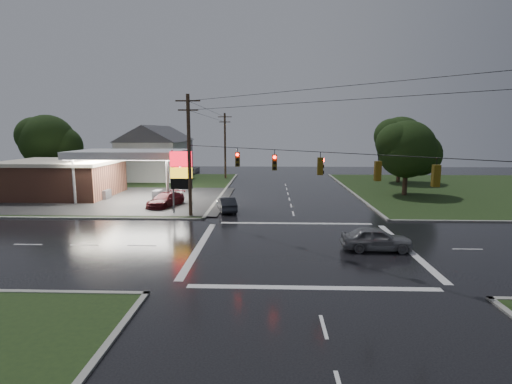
{
  "coord_description": "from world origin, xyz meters",
  "views": [
    {
      "loc": [
        -2.18,
        -26.18,
        7.88
      ],
      "look_at": [
        -3.32,
        4.99,
        3.0
      ],
      "focal_mm": 28.0,
      "sensor_mm": 36.0,
      "label": 1
    }
  ],
  "objects_px": {
    "tree_nw_behind": "(49,142)",
    "tree_ne_far": "(401,141)",
    "car_crossing": "(376,239)",
    "car_north": "(227,204)",
    "house_near": "(151,152)",
    "tree_ne_near": "(408,149)",
    "utility_pole_nw": "(189,154)",
    "utility_pole_n": "(225,145)",
    "gas_station": "(71,175)",
    "house_far": "(165,149)",
    "car_pump": "(166,200)",
    "pylon_sign": "(181,172)"
  },
  "relations": [
    {
      "from": "utility_pole_nw",
      "to": "house_far",
      "type": "relative_size",
      "value": 1.0
    },
    {
      "from": "house_near",
      "to": "car_pump",
      "type": "bearing_deg",
      "value": -70.13
    },
    {
      "from": "pylon_sign",
      "to": "tree_nw_behind",
      "type": "xyz_separation_m",
      "value": [
        -23.34,
        19.49,
        2.17
      ]
    },
    {
      "from": "utility_pole_n",
      "to": "car_pump",
      "type": "xyz_separation_m",
      "value": [
        -3.5,
        -24.0,
        -4.74
      ]
    },
    {
      "from": "house_far",
      "to": "car_crossing",
      "type": "relative_size",
      "value": 2.42
    },
    {
      "from": "house_near",
      "to": "tree_nw_behind",
      "type": "bearing_deg",
      "value": -155.02
    },
    {
      "from": "gas_station",
      "to": "tree_ne_far",
      "type": "bearing_deg",
      "value": 18.46
    },
    {
      "from": "gas_station",
      "to": "tree_nw_behind",
      "type": "bearing_deg",
      "value": 128.42
    },
    {
      "from": "car_pump",
      "to": "utility_pole_nw",
      "type": "bearing_deg",
      "value": -32.85
    },
    {
      "from": "utility_pole_n",
      "to": "car_crossing",
      "type": "bearing_deg",
      "value": -69.56
    },
    {
      "from": "house_far",
      "to": "tree_ne_near",
      "type": "height_order",
      "value": "tree_ne_near"
    },
    {
      "from": "gas_station",
      "to": "tree_ne_near",
      "type": "relative_size",
      "value": 2.92
    },
    {
      "from": "gas_station",
      "to": "house_far",
      "type": "distance_m",
      "value": 28.61
    },
    {
      "from": "utility_pole_n",
      "to": "car_pump",
      "type": "bearing_deg",
      "value": -98.3
    },
    {
      "from": "gas_station",
      "to": "car_pump",
      "type": "bearing_deg",
      "value": -24.21
    },
    {
      "from": "pylon_sign",
      "to": "car_crossing",
      "type": "bearing_deg",
      "value": -35.5
    },
    {
      "from": "tree_nw_behind",
      "to": "tree_ne_near",
      "type": "distance_m",
      "value": 48.65
    },
    {
      "from": "house_far",
      "to": "car_pump",
      "type": "distance_m",
      "value": 35.35
    },
    {
      "from": "house_near",
      "to": "car_crossing",
      "type": "height_order",
      "value": "house_near"
    },
    {
      "from": "utility_pole_nw",
      "to": "tree_ne_near",
      "type": "xyz_separation_m",
      "value": [
        23.64,
        12.49,
        -0.16
      ]
    },
    {
      "from": "tree_nw_behind",
      "to": "car_crossing",
      "type": "xyz_separation_m",
      "value": [
        38.66,
        -30.42,
        -5.4
      ]
    },
    {
      "from": "car_crossing",
      "to": "house_near",
      "type": "bearing_deg",
      "value": 36.68
    },
    {
      "from": "car_pump",
      "to": "house_near",
      "type": "bearing_deg",
      "value": 129.14
    },
    {
      "from": "utility_pole_nw",
      "to": "utility_pole_n",
      "type": "height_order",
      "value": "utility_pole_nw"
    },
    {
      "from": "tree_ne_near",
      "to": "tree_nw_behind",
      "type": "bearing_deg",
      "value": 170.53
    },
    {
      "from": "tree_ne_far",
      "to": "tree_ne_near",
      "type": "bearing_deg",
      "value": -104.07
    },
    {
      "from": "car_north",
      "to": "car_crossing",
      "type": "height_order",
      "value": "car_crossing"
    },
    {
      "from": "utility_pole_nw",
      "to": "car_pump",
      "type": "relative_size",
      "value": 2.18
    },
    {
      "from": "utility_pole_nw",
      "to": "house_near",
      "type": "distance_m",
      "value": 28.9
    },
    {
      "from": "utility_pole_n",
      "to": "house_far",
      "type": "xyz_separation_m",
      "value": [
        -12.45,
        10.0,
        -1.06
      ]
    },
    {
      "from": "utility_pole_nw",
      "to": "car_pump",
      "type": "xyz_separation_m",
      "value": [
        -3.5,
        4.5,
        -4.99
      ]
    },
    {
      "from": "tree_nw_behind",
      "to": "car_crossing",
      "type": "relative_size",
      "value": 2.19
    },
    {
      "from": "tree_nw_behind",
      "to": "tree_ne_near",
      "type": "relative_size",
      "value": 1.11
    },
    {
      "from": "utility_pole_nw",
      "to": "tree_ne_near",
      "type": "relative_size",
      "value": 1.22
    },
    {
      "from": "gas_station",
      "to": "car_north",
      "type": "height_order",
      "value": "gas_station"
    },
    {
      "from": "tree_nw_behind",
      "to": "tree_ne_far",
      "type": "distance_m",
      "value": 51.15
    },
    {
      "from": "pylon_sign",
      "to": "gas_station",
      "type": "bearing_deg",
      "value": 148.78
    },
    {
      "from": "tree_ne_near",
      "to": "tree_ne_far",
      "type": "height_order",
      "value": "tree_ne_far"
    },
    {
      "from": "tree_nw_behind",
      "to": "tree_ne_far",
      "type": "xyz_separation_m",
      "value": [
        50.99,
        4.0,
        -0.0
      ]
    },
    {
      "from": "car_crossing",
      "to": "car_north",
      "type": "bearing_deg",
      "value": 43.8
    },
    {
      "from": "gas_station",
      "to": "tree_ne_far",
      "type": "distance_m",
      "value": 45.29
    },
    {
      "from": "house_near",
      "to": "car_crossing",
      "type": "bearing_deg",
      "value": -54.72
    },
    {
      "from": "gas_station",
      "to": "tree_ne_far",
      "type": "relative_size",
      "value": 2.67
    },
    {
      "from": "utility_pole_nw",
      "to": "car_north",
      "type": "bearing_deg",
      "value": 38.11
    },
    {
      "from": "gas_station",
      "to": "utility_pole_n",
      "type": "height_order",
      "value": "utility_pole_n"
    },
    {
      "from": "house_near",
      "to": "car_crossing",
      "type": "relative_size",
      "value": 2.42
    },
    {
      "from": "house_near",
      "to": "tree_nw_behind",
      "type": "relative_size",
      "value": 1.1
    },
    {
      "from": "utility_pole_n",
      "to": "car_pump",
      "type": "height_order",
      "value": "utility_pole_n"
    },
    {
      "from": "car_crossing",
      "to": "gas_station",
      "type": "bearing_deg",
      "value": 57.98
    },
    {
      "from": "gas_station",
      "to": "tree_ne_near",
      "type": "distance_m",
      "value": 40.0
    }
  ]
}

